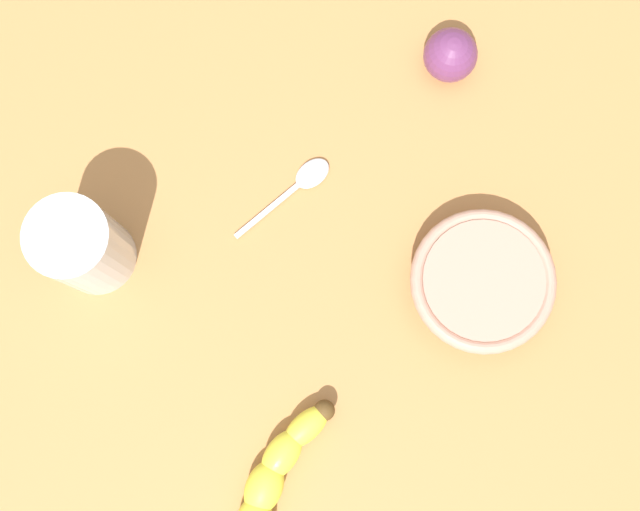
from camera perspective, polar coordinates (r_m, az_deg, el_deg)
wooden_tabletop at (r=79.15cm, az=2.04°, el=-3.72°), size 120.00×120.00×3.00cm
banana at (r=76.30cm, az=-3.48°, el=-16.77°), size 16.03×14.89×3.28cm
smoothie_glass at (r=76.16cm, az=-15.76°, el=0.54°), size 7.20×7.20×10.57cm
ceramic_bowl at (r=76.95cm, az=10.90°, el=-1.79°), size 13.09×13.09×3.82cm
plum_fruit at (r=81.99cm, az=8.84°, el=13.29°), size 5.12×5.12×5.12cm
teaspoon at (r=79.44cm, az=-0.91°, el=5.28°), size 11.29×3.07×0.80cm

